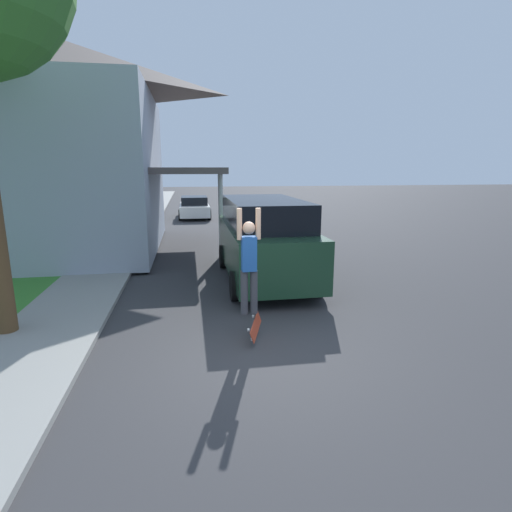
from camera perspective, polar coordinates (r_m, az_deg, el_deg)
The scene contains 6 objects.
ground_plane at distance 6.51m, azimuth 0.56°, elevation -14.61°, with size 120.00×120.00×0.00m, color #333335.
sidewalk at distance 12.34m, azimuth -21.32°, elevation -2.07°, with size 1.80×80.00×0.10m.
suv_parked at distance 10.60m, azimuth 1.20°, elevation 2.54°, with size 2.16×5.04×2.17m.
car_down_street at distance 24.63m, azimuth -8.79°, elevation 6.88°, with size 1.86×4.11×1.29m.
skateboarder at distance 6.85m, azimuth -1.01°, elevation -0.68°, with size 0.41×0.22×1.86m.
skateboard at distance 7.12m, azimuth -0.09°, elevation -10.08°, with size 0.35×0.77×0.31m.
Camera 1 is at (-1.02, -5.71, 2.97)m, focal length 28.00 mm.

